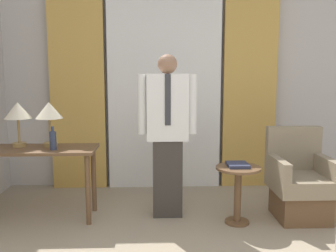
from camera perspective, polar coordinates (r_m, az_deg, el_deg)
The scene contains 12 objects.
wall_back at distance 4.84m, azimuth -0.60°, elevation 6.80°, with size 10.00×0.06×2.70m.
curtain_sheer_center at distance 4.71m, azimuth -0.55°, elevation 6.03°, with size 1.41×0.06×2.58m.
curtain_drape_left at distance 4.80m, azimuth -13.64°, elevation 5.84°, with size 0.67×0.06×2.58m.
curtain_drape_right at distance 4.86m, azimuth 12.36°, elevation 5.91°, with size 0.67×0.06×2.58m.
desk at distance 3.96m, azimuth -19.88°, elevation -4.82°, with size 1.25×0.48×0.72m.
table_lamp_left at distance 4.02m, azimuth -21.92°, elevation 1.91°, with size 0.27×0.27×0.45m.
table_lamp_right at distance 3.93m, azimuth -17.66°, elevation 1.98°, with size 0.27×0.27×0.45m.
bottle_by_lamp at distance 3.78m, azimuth -17.12°, elevation -2.07°, with size 0.06×0.06×0.23m.
person at distance 3.74m, azimuth -0.11°, elevation -0.59°, with size 0.59×0.20×1.64m.
armchair at distance 4.05m, azimuth 19.39°, elevation -8.44°, with size 0.57×0.60×0.91m.
side_table at distance 3.73m, azimuth 10.60°, elevation -8.86°, with size 0.43×0.43×0.57m.
book at distance 3.69m, azimuth 10.56°, elevation -5.83°, with size 0.20×0.23×0.03m.
Camera 1 is at (-0.14, -1.65, 1.47)m, focal length 40.00 mm.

